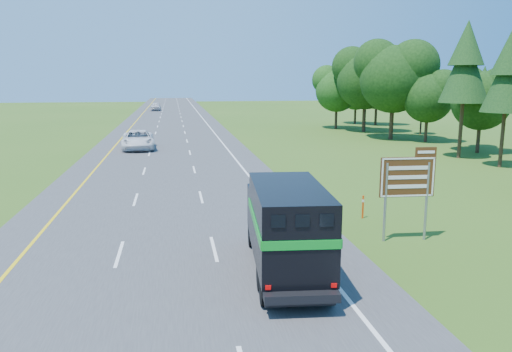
# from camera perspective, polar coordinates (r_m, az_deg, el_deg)

# --- Properties ---
(road) EXTENTS (15.00, 260.00, 0.04)m
(road) POSITION_cam_1_polar(r_m,az_deg,el_deg) (58.31, -9.78, 4.27)
(road) COLOR #38383A
(road) RESTS_ON ground
(lane_markings) EXTENTS (11.15, 260.00, 0.01)m
(lane_markings) POSITION_cam_1_polar(r_m,az_deg,el_deg) (58.31, -9.79, 4.29)
(lane_markings) COLOR yellow
(lane_markings) RESTS_ON road
(tree_wall_right) EXTENTS (16.00, 100.00, 12.00)m
(tree_wall_right) POSITION_cam_1_polar(r_m,az_deg,el_deg) (45.78, 24.92, 9.14)
(tree_wall_right) COLOR #15360E
(tree_wall_right) RESTS_ON ground
(horse_truck) EXTENTS (2.83, 7.37, 3.19)m
(horse_truck) POSITION_cam_1_polar(r_m,az_deg,el_deg) (17.17, 3.45, -5.65)
(horse_truck) COLOR black
(horse_truck) RESTS_ON road
(white_suv) EXTENTS (3.36, 6.64, 1.80)m
(white_suv) POSITION_cam_1_polar(r_m,az_deg,el_deg) (49.68, -13.34, 4.06)
(white_suv) COLOR silver
(white_suv) RESTS_ON road
(far_car) EXTENTS (2.09, 5.17, 1.76)m
(far_car) POSITION_cam_1_polar(r_m,az_deg,el_deg) (111.42, -11.39, 7.80)
(far_car) COLOR #B7B7BE
(far_car) RESTS_ON road
(exit_sign) EXTENTS (2.33, 0.21, 3.95)m
(exit_sign) POSITION_cam_1_polar(r_m,az_deg,el_deg) (21.43, 17.01, -0.52)
(exit_sign) COLOR gray
(exit_sign) RESTS_ON ground
(delineator) EXTENTS (0.09, 0.05, 1.15)m
(delineator) POSITION_cam_1_polar(r_m,az_deg,el_deg) (24.79, 12.12, -3.38)
(delineator) COLOR #D83D0B
(delineator) RESTS_ON ground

